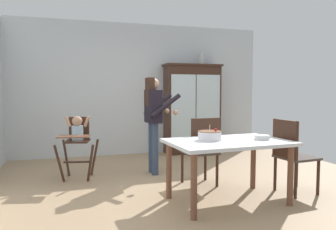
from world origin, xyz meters
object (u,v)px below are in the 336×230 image
Objects in this scene: dining_chair_far_side at (203,147)px; birthday_cake at (210,135)px; high_chair_with_toddler at (77,136)px; adult_person at (154,113)px; dining_chair_right_end at (291,151)px; dining_table at (228,149)px; serving_bowl at (262,137)px; ceramic_vase at (202,59)px; china_cabinet at (192,109)px.

birthday_cake is at bearing 72.78° from dining_chair_far_side.
high_chair_with_toddler is 1.22m from adult_person.
high_chair_with_toddler reaches higher than birthday_cake.
birthday_cake is 0.29× the size of dining_chair_right_end.
dining_table is 0.93m from dining_chair_right_end.
high_chair_with_toddler is 1.89m from dining_chair_far_side.
serving_bowl reaches higher than dining_table.
birthday_cake is at bearing 165.42° from serving_bowl.
dining_chair_far_side is 1.00× the size of dining_chair_right_end.
adult_person is at bearing -134.40° from ceramic_vase.
high_chair_with_toddler is at bearing -32.36° from dining_chair_far_side.
birthday_cake is 0.29× the size of dining_chair_far_side.
dining_chair_far_side is at bearing 74.83° from birthday_cake.
dining_chair_right_end is (2.59, -1.58, -0.10)m from high_chair_with_toddler.
dining_chair_far_side is at bearing 93.14° from dining_table.
dining_chair_far_side reaches higher than birthday_cake.
ceramic_vase is 0.18× the size of adult_person.
serving_bowl is at bearing -99.89° from ceramic_vase.
high_chair_with_toddler is 2.12m from birthday_cake.
birthday_cake is (-0.19, 0.11, 0.15)m from dining_table.
ceramic_vase is 3.49m from dining_table.
china_cabinet is at bearing -110.34° from dining_chair_far_side.
ceramic_vase is 0.19× the size of dining_table.
dining_table is 5.19× the size of birthday_cake.
dining_table is 8.07× the size of serving_bowl.
dining_chair_right_end is (0.17, -3.02, -0.39)m from china_cabinet.
serving_bowl is (-0.33, -3.11, -0.18)m from china_cabinet.
ceramic_vase is at bearing 80.11° from serving_bowl.
high_chair_with_toddler is 2.33m from dining_table.
ceramic_vase is 0.28× the size of dining_chair_far_side.
serving_bowl is at bearing -25.94° from high_chair_with_toddler.
dining_chair_far_side is (-1.01, -2.39, -1.44)m from ceramic_vase.
serving_bowl is at bearing -152.83° from adult_person.
high_chair_with_toddler is 3.03m from dining_chair_right_end.
adult_person reaches higher than birthday_cake.
dining_chair_far_side is 1.14m from dining_chair_right_end.
serving_bowl is at bearing -96.01° from china_cabinet.
china_cabinet is at bearing 76.18° from dining_table.
china_cabinet reaches higher than dining_table.
china_cabinet is at bearing 83.99° from serving_bowl.
china_cabinet is 3.14m from serving_bowl.
serving_bowl is 0.55m from dining_chair_right_end.
china_cabinet is at bearing -42.06° from adult_person.
dining_chair_right_end is (1.41, -1.53, -0.41)m from adult_person.
ceramic_vase is (0.22, 0.00, 1.05)m from china_cabinet.
adult_person is at bearing 119.32° from serving_bowl.
dining_table is at bearing -31.48° from high_chair_with_toddler.
dining_chair_right_end is (-0.05, -3.02, -1.44)m from ceramic_vase.
dining_chair_right_end is at bearing -90.92° from ceramic_vase.
dining_table is (-0.97, -3.06, -1.35)m from ceramic_vase.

